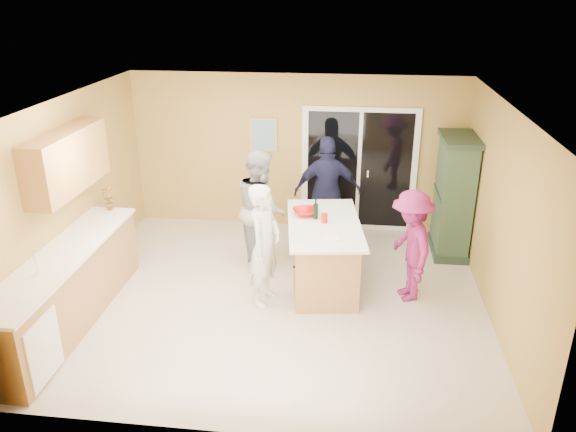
# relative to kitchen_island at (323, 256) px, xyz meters

# --- Properties ---
(floor) EXTENTS (5.50, 5.50, 0.00)m
(floor) POSITION_rel_kitchen_island_xyz_m (-0.60, -0.44, -0.44)
(floor) COLOR beige
(floor) RESTS_ON ground
(ceiling) EXTENTS (5.50, 5.00, 0.10)m
(ceiling) POSITION_rel_kitchen_island_xyz_m (-0.60, -0.44, 2.16)
(ceiling) COLOR silver
(ceiling) RESTS_ON wall_back
(wall_back) EXTENTS (5.50, 0.10, 2.60)m
(wall_back) POSITION_rel_kitchen_island_xyz_m (-0.60, 2.06, 0.86)
(wall_back) COLOR #DFBA5C
(wall_back) RESTS_ON ground
(wall_front) EXTENTS (5.50, 0.10, 2.60)m
(wall_front) POSITION_rel_kitchen_island_xyz_m (-0.60, -2.94, 0.86)
(wall_front) COLOR #DFBA5C
(wall_front) RESTS_ON ground
(wall_left) EXTENTS (0.10, 5.00, 2.60)m
(wall_left) POSITION_rel_kitchen_island_xyz_m (-3.35, -0.44, 0.86)
(wall_left) COLOR #DFBA5C
(wall_left) RESTS_ON ground
(wall_right) EXTENTS (0.10, 5.00, 2.60)m
(wall_right) POSITION_rel_kitchen_island_xyz_m (2.15, -0.44, 0.86)
(wall_right) COLOR #DFBA5C
(wall_right) RESTS_ON ground
(left_cabinet_run) EXTENTS (0.65, 3.05, 1.24)m
(left_cabinet_run) POSITION_rel_kitchen_island_xyz_m (-3.05, -1.49, 0.02)
(left_cabinet_run) COLOR #A57240
(left_cabinet_run) RESTS_ON floor
(upper_cabinets) EXTENTS (0.35, 1.60, 0.75)m
(upper_cabinets) POSITION_rel_kitchen_island_xyz_m (-3.17, -0.64, 1.44)
(upper_cabinets) COLOR #A57240
(upper_cabinets) RESTS_ON wall_left
(sliding_door) EXTENTS (1.90, 0.07, 2.10)m
(sliding_door) POSITION_rel_kitchen_island_xyz_m (0.45, 2.02, 0.61)
(sliding_door) COLOR silver
(sliding_door) RESTS_ON floor
(framed_picture) EXTENTS (0.46, 0.04, 0.56)m
(framed_picture) POSITION_rel_kitchen_island_xyz_m (-1.15, 2.03, 1.16)
(framed_picture) COLOR tan
(framed_picture) RESTS_ON wall_back
(kitchen_island) EXTENTS (1.19, 1.89, 0.93)m
(kitchen_island) POSITION_rel_kitchen_island_xyz_m (0.00, 0.00, 0.00)
(kitchen_island) COLOR #A57240
(kitchen_island) RESTS_ON floor
(green_hutch) EXTENTS (0.53, 1.01, 1.85)m
(green_hutch) POSITION_rel_kitchen_island_xyz_m (1.89, 1.29, 0.47)
(green_hutch) COLOR #203425
(green_hutch) RESTS_ON floor
(woman_white) EXTENTS (0.54, 0.68, 1.64)m
(woman_white) POSITION_rel_kitchen_island_xyz_m (-0.73, -0.55, 0.38)
(woman_white) COLOR silver
(woman_white) RESTS_ON floor
(woman_grey) EXTENTS (0.95, 1.05, 1.77)m
(woman_grey) POSITION_rel_kitchen_island_xyz_m (-0.96, 0.57, 0.44)
(woman_grey) COLOR #A4A3A6
(woman_grey) RESTS_ON floor
(woman_navy) EXTENTS (1.10, 0.58, 1.78)m
(woman_navy) POSITION_rel_kitchen_island_xyz_m (-0.03, 1.33, 0.45)
(woman_navy) COLOR #1B1C3C
(woman_navy) RESTS_ON floor
(woman_magenta) EXTENTS (0.78, 1.08, 1.51)m
(woman_magenta) POSITION_rel_kitchen_island_xyz_m (1.14, -0.22, 0.32)
(woman_magenta) COLOR #8F1F55
(woman_magenta) RESTS_ON floor
(serving_bowl) EXTENTS (0.43, 0.43, 0.08)m
(serving_bowl) POSITION_rel_kitchen_island_xyz_m (-0.28, 0.25, 0.54)
(serving_bowl) COLOR red
(serving_bowl) RESTS_ON kitchen_island
(tulip_vase) EXTENTS (0.19, 0.13, 0.35)m
(tulip_vase) POSITION_rel_kitchen_island_xyz_m (-3.05, 0.08, 0.68)
(tulip_vase) COLOR #B32911
(tulip_vase) RESTS_ON left_cabinet_run
(tumbler_near) EXTENTS (0.11, 0.11, 0.13)m
(tumbler_near) POSITION_rel_kitchen_island_xyz_m (-0.00, 0.01, 0.56)
(tumbler_near) COLOR red
(tumbler_near) RESTS_ON kitchen_island
(tumbler_far) EXTENTS (0.10, 0.10, 0.11)m
(tumbler_far) POSITION_rel_kitchen_island_xyz_m (-0.23, 0.33, 0.55)
(tumbler_far) COLOR red
(tumbler_far) RESTS_ON kitchen_island
(wine_bottle) EXTENTS (0.07, 0.07, 0.29)m
(wine_bottle) POSITION_rel_kitchen_island_xyz_m (-0.13, 0.12, 0.61)
(wine_bottle) COLOR black
(wine_bottle) RESTS_ON kitchen_island
(white_plate) EXTENTS (0.23, 0.23, 0.02)m
(white_plate) POSITION_rel_kitchen_island_xyz_m (0.12, -0.50, 0.50)
(white_plate) COLOR white
(white_plate) RESTS_ON kitchen_island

